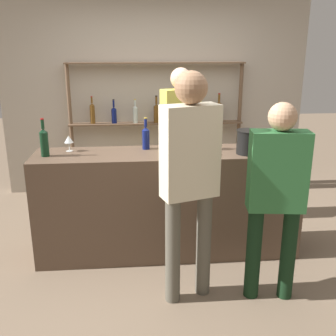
% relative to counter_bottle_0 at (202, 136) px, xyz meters
% --- Properties ---
extents(ground_plane, '(16.00, 16.00, 0.00)m').
position_rel_counter_bottle_0_xyz_m(ground_plane, '(-0.33, -0.07, -1.15)').
color(ground_plane, '#7A6651').
extents(bar_counter, '(2.48, 0.57, 1.02)m').
position_rel_counter_bottle_0_xyz_m(bar_counter, '(-0.33, -0.07, -0.64)').
color(bar_counter, brown).
rests_on(bar_counter, ground_plane).
extents(back_wall, '(4.08, 0.12, 2.80)m').
position_rel_counter_bottle_0_xyz_m(back_wall, '(-0.33, 1.81, 0.25)').
color(back_wall, '#B2A899').
rests_on(back_wall, ground_plane).
extents(back_shelf, '(2.32, 0.18, 1.77)m').
position_rel_counter_bottle_0_xyz_m(back_shelf, '(-0.31, 1.63, 0.03)').
color(back_shelf, brown).
rests_on(back_shelf, ground_plane).
extents(counter_bottle_0, '(0.09, 0.09, 0.33)m').
position_rel_counter_bottle_0_xyz_m(counter_bottle_0, '(0.00, 0.00, 0.00)').
color(counter_bottle_0, brown).
rests_on(counter_bottle_0, bar_counter).
extents(counter_bottle_1, '(0.07, 0.07, 0.34)m').
position_rel_counter_bottle_0_xyz_m(counter_bottle_1, '(-1.44, -0.10, 0.00)').
color(counter_bottle_1, black).
rests_on(counter_bottle_1, bar_counter).
extents(counter_bottle_2, '(0.07, 0.07, 0.30)m').
position_rel_counter_bottle_0_xyz_m(counter_bottle_2, '(-0.53, 0.07, -0.01)').
color(counter_bottle_2, '#0F1956').
rests_on(counter_bottle_2, bar_counter).
extents(wine_glass, '(0.09, 0.09, 0.15)m').
position_rel_counter_bottle_0_xyz_m(wine_glass, '(-1.25, 0.06, -0.02)').
color(wine_glass, silver).
rests_on(wine_glass, bar_counter).
extents(ice_bucket, '(0.23, 0.23, 0.22)m').
position_rel_counter_bottle_0_xyz_m(ice_bucket, '(0.40, -0.18, -0.02)').
color(ice_bucket, black).
rests_on(ice_bucket, bar_counter).
extents(cork_jar, '(0.10, 0.10, 0.15)m').
position_rel_counter_bottle_0_xyz_m(cork_jar, '(-0.09, -0.19, -0.05)').
color(cork_jar, silver).
rests_on(cork_jar, bar_counter).
extents(customer_right, '(0.45, 0.24, 1.59)m').
position_rel_counter_bottle_0_xyz_m(customer_right, '(0.42, -0.89, -0.22)').
color(customer_right, black).
rests_on(customer_right, ground_plane).
extents(server_behind_counter, '(0.46, 0.32, 1.75)m').
position_rel_counter_bottle_0_xyz_m(server_behind_counter, '(-0.12, 0.72, -0.11)').
color(server_behind_counter, brown).
rests_on(server_behind_counter, ground_plane).
extents(customer_center, '(0.46, 0.30, 1.80)m').
position_rel_counter_bottle_0_xyz_m(customer_center, '(-0.24, -0.83, -0.07)').
color(customer_center, '#575347').
rests_on(customer_center, ground_plane).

